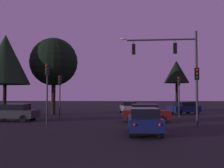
{
  "coord_description": "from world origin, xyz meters",
  "views": [
    {
      "loc": [
        0.33,
        -5.74,
        2.23
      ],
      "look_at": [
        -1.05,
        20.87,
        3.43
      ],
      "focal_mm": 42.34,
      "sensor_mm": 36.0,
      "label": 1
    }
  ],
  "objects_px": {
    "traffic_light_corner_right": "(60,88)",
    "traffic_light_far_side": "(197,85)",
    "car_far_lane": "(184,108)",
    "tree_left_far": "(5,60)",
    "tree_center_horizon": "(54,62)",
    "car_crossing_right": "(13,112)",
    "car_parked_lot": "(129,107)",
    "traffic_light_corner_left": "(179,88)",
    "traffic_light_median": "(47,82)",
    "car_nearside_lane": "(144,121)",
    "tree_behind_sign": "(176,72)",
    "traffic_signal_mast_arm": "(175,60)"
  },
  "relations": [
    {
      "from": "traffic_signal_mast_arm",
      "to": "car_far_lane",
      "type": "relative_size",
      "value": 1.77
    },
    {
      "from": "traffic_light_corner_right",
      "to": "car_far_lane",
      "type": "xyz_separation_m",
      "value": [
        13.44,
        7.38,
        -2.18
      ]
    },
    {
      "from": "traffic_light_far_side",
      "to": "tree_center_horizon",
      "type": "relative_size",
      "value": 0.47
    },
    {
      "from": "car_crossing_right",
      "to": "car_parked_lot",
      "type": "bearing_deg",
      "value": 46.97
    },
    {
      "from": "traffic_light_corner_right",
      "to": "tree_behind_sign",
      "type": "relative_size",
      "value": 0.53
    },
    {
      "from": "car_crossing_right",
      "to": "tree_center_horizon",
      "type": "bearing_deg",
      "value": 82.2
    },
    {
      "from": "traffic_light_median",
      "to": "car_parked_lot",
      "type": "relative_size",
      "value": 1.11
    },
    {
      "from": "traffic_light_corner_right",
      "to": "tree_left_far",
      "type": "bearing_deg",
      "value": 156.59
    },
    {
      "from": "traffic_light_corner_right",
      "to": "traffic_light_corner_left",
      "type": "bearing_deg",
      "value": 12.96
    },
    {
      "from": "car_nearside_lane",
      "to": "car_parked_lot",
      "type": "distance_m",
      "value": 18.28
    },
    {
      "from": "tree_left_far",
      "to": "tree_center_horizon",
      "type": "height_order",
      "value": "tree_center_horizon"
    },
    {
      "from": "traffic_light_far_side",
      "to": "car_nearside_lane",
      "type": "xyz_separation_m",
      "value": [
        -4.2,
        -4.26,
        -2.26
      ]
    },
    {
      "from": "car_nearside_lane",
      "to": "tree_center_horizon",
      "type": "height_order",
      "value": "tree_center_horizon"
    },
    {
      "from": "car_parked_lot",
      "to": "traffic_signal_mast_arm",
      "type": "bearing_deg",
      "value": -70.78
    },
    {
      "from": "traffic_light_corner_right",
      "to": "tree_left_far",
      "type": "relative_size",
      "value": 0.47
    },
    {
      "from": "car_crossing_right",
      "to": "traffic_light_corner_left",
      "type": "bearing_deg",
      "value": 18.07
    },
    {
      "from": "tree_center_horizon",
      "to": "traffic_light_median",
      "type": "bearing_deg",
      "value": -77.01
    },
    {
      "from": "traffic_light_corner_left",
      "to": "car_far_lane",
      "type": "relative_size",
      "value": 0.97
    },
    {
      "from": "traffic_light_corner_left",
      "to": "tree_left_far",
      "type": "xyz_separation_m",
      "value": [
        -18.69,
        0.21,
        3.19
      ]
    },
    {
      "from": "car_nearside_lane",
      "to": "tree_left_far",
      "type": "xyz_separation_m",
      "value": [
        -14.22,
        12.52,
        5.4
      ]
    },
    {
      "from": "car_far_lane",
      "to": "tree_behind_sign",
      "type": "height_order",
      "value": "tree_behind_sign"
    },
    {
      "from": "car_far_lane",
      "to": "tree_left_far",
      "type": "xyz_separation_m",
      "value": [
        -20.24,
        -4.44,
        5.41
      ]
    },
    {
      "from": "traffic_light_corner_left",
      "to": "car_parked_lot",
      "type": "distance_m",
      "value": 8.19
    },
    {
      "from": "traffic_light_corner_left",
      "to": "traffic_signal_mast_arm",
      "type": "bearing_deg",
      "value": -104.21
    },
    {
      "from": "traffic_light_median",
      "to": "car_parked_lot",
      "type": "distance_m",
      "value": 15.14
    },
    {
      "from": "traffic_signal_mast_arm",
      "to": "car_nearside_lane",
      "type": "bearing_deg",
      "value": -113.86
    },
    {
      "from": "traffic_light_corner_right",
      "to": "car_far_lane",
      "type": "bearing_deg",
      "value": 28.79
    },
    {
      "from": "traffic_signal_mast_arm",
      "to": "traffic_light_corner_left",
      "type": "relative_size",
      "value": 1.83
    },
    {
      "from": "traffic_signal_mast_arm",
      "to": "traffic_light_median",
      "type": "height_order",
      "value": "traffic_signal_mast_arm"
    },
    {
      "from": "traffic_light_far_side",
      "to": "car_nearside_lane",
      "type": "bearing_deg",
      "value": -134.59
    },
    {
      "from": "car_far_lane",
      "to": "car_crossing_right",
      "type": "bearing_deg",
      "value": -150.3
    },
    {
      "from": "car_parked_lot",
      "to": "tree_left_far",
      "type": "bearing_deg",
      "value": -156.98
    },
    {
      "from": "traffic_light_far_side",
      "to": "tree_behind_sign",
      "type": "bearing_deg",
      "value": 82.79
    },
    {
      "from": "traffic_light_far_side",
      "to": "tree_behind_sign",
      "type": "height_order",
      "value": "tree_behind_sign"
    },
    {
      "from": "tree_left_far",
      "to": "tree_center_horizon",
      "type": "relative_size",
      "value": 0.97
    },
    {
      "from": "traffic_light_corner_right",
      "to": "tree_left_far",
      "type": "height_order",
      "value": "tree_left_far"
    },
    {
      "from": "traffic_signal_mast_arm",
      "to": "car_parked_lot",
      "type": "height_order",
      "value": "traffic_signal_mast_arm"
    },
    {
      "from": "traffic_light_far_side",
      "to": "car_crossing_right",
      "type": "xyz_separation_m",
      "value": [
        -15.14,
        3.02,
        -2.26
      ]
    },
    {
      "from": "traffic_light_far_side",
      "to": "traffic_signal_mast_arm",
      "type": "bearing_deg",
      "value": 109.17
    },
    {
      "from": "traffic_light_corner_left",
      "to": "traffic_light_median",
      "type": "distance_m",
      "value": 13.88
    },
    {
      "from": "traffic_signal_mast_arm",
      "to": "car_nearside_lane",
      "type": "height_order",
      "value": "traffic_signal_mast_arm"
    },
    {
      "from": "car_far_lane",
      "to": "traffic_light_corner_right",
      "type": "bearing_deg",
      "value": -151.21
    },
    {
      "from": "car_crossing_right",
      "to": "tree_left_far",
      "type": "distance_m",
      "value": 8.21
    },
    {
      "from": "traffic_light_corner_right",
      "to": "traffic_light_far_side",
      "type": "height_order",
      "value": "traffic_light_far_side"
    },
    {
      "from": "traffic_light_corner_left",
      "to": "car_crossing_right",
      "type": "distance_m",
      "value": 16.37
    },
    {
      "from": "car_nearside_lane",
      "to": "car_far_lane",
      "type": "height_order",
      "value": "same"
    },
    {
      "from": "tree_behind_sign",
      "to": "traffic_light_corner_right",
      "type": "bearing_deg",
      "value": -129.28
    },
    {
      "from": "traffic_light_corner_right",
      "to": "traffic_light_median",
      "type": "bearing_deg",
      "value": -87.82
    },
    {
      "from": "traffic_light_corner_left",
      "to": "traffic_light_far_side",
      "type": "bearing_deg",
      "value": -91.98
    },
    {
      "from": "car_nearside_lane",
      "to": "tree_behind_sign",
      "type": "bearing_deg",
      "value": 75.41
    }
  ]
}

